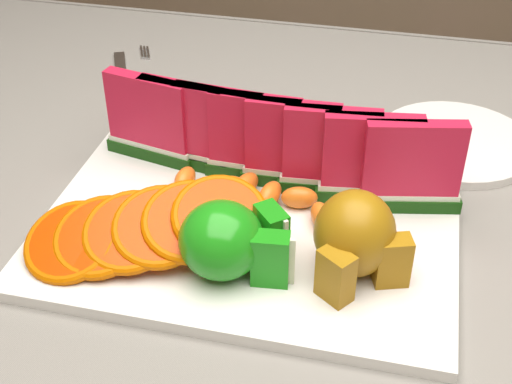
# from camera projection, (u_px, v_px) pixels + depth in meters

# --- Properties ---
(table) EXTENTS (1.40, 0.90, 0.75)m
(table) POSITION_uv_depth(u_px,v_px,m) (299.00, 308.00, 0.76)
(table) COLOR #4E3819
(table) RESTS_ON ground
(tablecloth) EXTENTS (1.53, 1.03, 0.20)m
(tablecloth) POSITION_uv_depth(u_px,v_px,m) (301.00, 264.00, 0.73)
(tablecloth) COLOR slate
(tablecloth) RESTS_ON table
(platter) EXTENTS (0.40, 0.30, 0.01)m
(platter) POSITION_uv_depth(u_px,v_px,m) (250.00, 224.00, 0.70)
(platter) COLOR silver
(platter) RESTS_ON tablecloth
(apple_cluster) EXTENTS (0.11, 0.10, 0.07)m
(apple_cluster) POSITION_uv_depth(u_px,v_px,m) (230.00, 241.00, 0.62)
(apple_cluster) COLOR #15940A
(apple_cluster) RESTS_ON platter
(pear_cluster) EXTENTS (0.10, 0.10, 0.08)m
(pear_cluster) POSITION_uv_depth(u_px,v_px,m) (356.00, 238.00, 0.62)
(pear_cluster) COLOR #A5880C
(pear_cluster) RESTS_ON platter
(side_plate) EXTENTS (0.21, 0.21, 0.01)m
(side_plate) POSITION_uv_depth(u_px,v_px,m) (455.00, 142.00, 0.83)
(side_plate) COLOR silver
(side_plate) RESTS_ON tablecloth
(fork) EXTENTS (0.08, 0.19, 0.00)m
(fork) POSITION_uv_depth(u_px,v_px,m) (124.00, 77.00, 0.97)
(fork) COLOR silver
(fork) RESTS_ON tablecloth
(watermelon_row) EXTENTS (0.39, 0.07, 0.10)m
(watermelon_row) POSITION_uv_depth(u_px,v_px,m) (273.00, 144.00, 0.73)
(watermelon_row) COLOR #0F3A0C
(watermelon_row) RESTS_ON platter
(orange_fan_front) EXTENTS (0.24, 0.15, 0.06)m
(orange_fan_front) POSITION_uv_depth(u_px,v_px,m) (145.00, 229.00, 0.64)
(orange_fan_front) COLOR red
(orange_fan_front) RESTS_ON platter
(orange_fan_back) EXTENTS (0.33, 0.10, 0.04)m
(orange_fan_back) POSITION_uv_depth(u_px,v_px,m) (285.00, 141.00, 0.78)
(orange_fan_back) COLOR red
(orange_fan_back) RESTS_ON platter
(tangerine_segments) EXTENTS (0.17, 0.08, 0.02)m
(tangerine_segments) POSITION_uv_depth(u_px,v_px,m) (251.00, 193.00, 0.71)
(tangerine_segments) COLOR orange
(tangerine_segments) RESTS_ON platter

